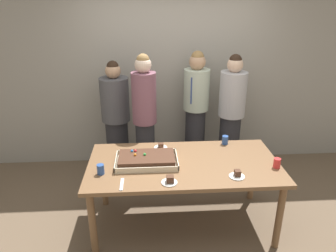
{
  "coord_description": "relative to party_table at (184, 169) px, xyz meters",
  "views": [
    {
      "loc": [
        -0.35,
        -2.85,
        2.37
      ],
      "look_at": [
        -0.15,
        0.15,
        1.12
      ],
      "focal_mm": 33.77,
      "sensor_mm": 36.0,
      "label": 1
    }
  ],
  "objects": [
    {
      "name": "drink_cup_middle",
      "position": [
        0.92,
        -0.16,
        0.13
      ],
      "size": [
        0.07,
        0.07,
        0.1
      ],
      "primitive_type": "cylinder",
      "color": "red",
      "rests_on": "party_table"
    },
    {
      "name": "ground_plane",
      "position": [
        0.0,
        0.0,
        -0.69
      ],
      "size": [
        12.0,
        12.0,
        0.0
      ],
      "primitive_type": "plane",
      "color": "brown"
    },
    {
      "name": "sheet_cake",
      "position": [
        -0.38,
        0.01,
        0.12
      ],
      "size": [
        0.63,
        0.4,
        0.11
      ],
      "color": "beige",
      "rests_on": "party_table"
    },
    {
      "name": "interior_back_panel",
      "position": [
        0.0,
        1.6,
        0.81
      ],
      "size": [
        8.0,
        0.12,
        3.0
      ],
      "primitive_type": "cube",
      "color": "#9E998E",
      "rests_on": "ground_plane"
    },
    {
      "name": "party_table",
      "position": [
        0.0,
        0.0,
        0.0
      ],
      "size": [
        1.97,
        0.99,
        0.77
      ],
      "color": "brown",
      "rests_on": "ground_plane"
    },
    {
      "name": "cake_server_utensil",
      "position": [
        -0.61,
        -0.38,
        0.08
      ],
      "size": [
        0.03,
        0.2,
        0.01
      ],
      "primitive_type": "cube",
      "color": "silver",
      "rests_on": "party_table"
    },
    {
      "name": "person_far_right_suit",
      "position": [
        -0.4,
        0.86,
        0.23
      ],
      "size": [
        0.3,
        0.3,
        1.75
      ],
      "rotation": [
        0.0,
        0.0,
        -1.55
      ],
      "color": "#28282D",
      "rests_on": "ground_plane"
    },
    {
      "name": "person_serving_front",
      "position": [
        -0.79,
        1.17,
        0.13
      ],
      "size": [
        0.38,
        0.38,
        1.61
      ],
      "rotation": [
        0.0,
        0.0,
        -1.23
      ],
      "color": "#28282D",
      "rests_on": "ground_plane"
    },
    {
      "name": "person_striped_tie_right",
      "position": [
        0.77,
        1.09,
        0.18
      ],
      "size": [
        0.35,
        0.35,
        1.69
      ],
      "rotation": [
        0.0,
        0.0,
        -2.38
      ],
      "color": "#28282D",
      "rests_on": "ground_plane"
    },
    {
      "name": "drink_cup_far_end",
      "position": [
        -0.82,
        -0.17,
        0.13
      ],
      "size": [
        0.07,
        0.07,
        0.1
      ],
      "primitive_type": "cylinder",
      "color": "#2D5199",
      "rests_on": "party_table"
    },
    {
      "name": "plated_slice_near_left",
      "position": [
        -0.22,
        0.34,
        0.1
      ],
      "size": [
        0.15,
        0.15,
        0.06
      ],
      "color": "white",
      "rests_on": "party_table"
    },
    {
      "name": "plated_slice_near_right",
      "position": [
        -0.17,
        -0.37,
        0.1
      ],
      "size": [
        0.15,
        0.15,
        0.07
      ],
      "color": "white",
      "rests_on": "party_table"
    },
    {
      "name": "person_green_shirt_behind",
      "position": [
        0.3,
        1.25,
        0.2
      ],
      "size": [
        0.35,
        0.35,
        1.71
      ],
      "rotation": [
        0.0,
        0.0,
        -2.08
      ],
      "color": "#28282D",
      "rests_on": "ground_plane"
    },
    {
      "name": "drink_cup_nearest",
      "position": [
        0.53,
        0.41,
        0.13
      ],
      "size": [
        0.07,
        0.07,
        0.1
      ],
      "primitive_type": "cylinder",
      "color": "#2D5199",
      "rests_on": "party_table"
    },
    {
      "name": "plated_slice_far_left",
      "position": [
        0.48,
        -0.31,
        0.1
      ],
      "size": [
        0.15,
        0.15,
        0.07
      ],
      "color": "white",
      "rests_on": "party_table"
    }
  ]
}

